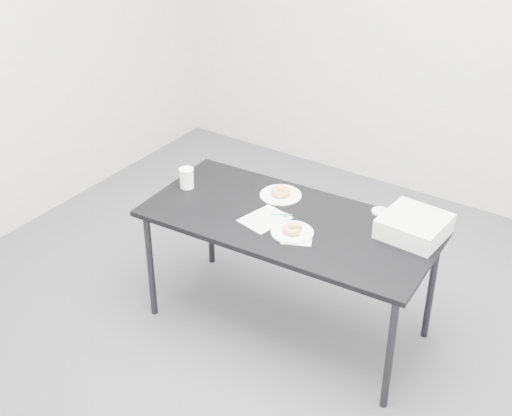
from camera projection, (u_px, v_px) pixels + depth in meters
The scene contains 14 objects.
floor at pixel (257, 320), 4.24m from camera, with size 4.00×4.00×0.00m, color #4C4C51.
wall_back at pixel (415, 16), 4.98m from camera, with size 4.00×0.02×2.70m, color silver.
table at pixel (289, 228), 3.87m from camera, with size 1.63×0.83×0.73m.
scorecard at pixel (265, 219), 3.85m from camera, with size 0.19×0.25×0.00m, color white.
logo_patch at pixel (286, 215), 3.88m from camera, with size 0.04×0.04×0.00m, color green.
pen at pixel (282, 215), 3.88m from camera, with size 0.01×0.01×0.11m, color #0D986F.
napkin at pixel (297, 237), 3.69m from camera, with size 0.16×0.16×0.00m, color white.
plate_near at pixel (292, 232), 3.72m from camera, with size 0.22×0.22×0.01m, color white.
donut_near at pixel (292, 229), 3.71m from camera, with size 0.11×0.11×0.04m, color #BF843C.
plate_far at pixel (281, 195), 4.07m from camera, with size 0.24×0.24×0.01m, color white.
donut_far at pixel (281, 192), 4.05m from camera, with size 0.11×0.11×0.04m, color #BF843C.
coffee_cup at pixel (187, 178), 4.12m from camera, with size 0.08×0.08×0.12m, color white.
cup_lid at pixel (380, 212), 3.90m from camera, with size 0.09×0.09×0.01m, color white.
bakery_box at pixel (414, 226), 3.69m from camera, with size 0.32×0.32×0.11m, color silver.
Camera 1 is at (1.83, -2.75, 2.75)m, focal length 50.00 mm.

